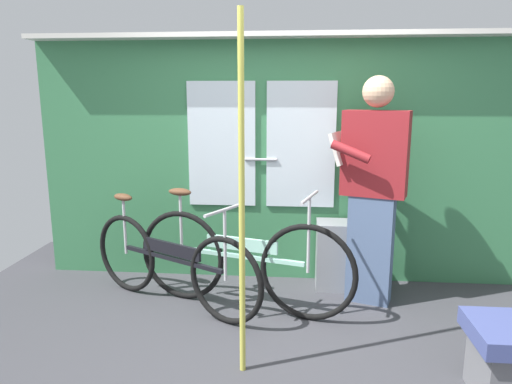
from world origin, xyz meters
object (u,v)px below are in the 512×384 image
object	(u,v)px
bicycle_leaning_behind	(241,261)
passenger_reading_newspaper	(372,186)
handrail_pole	(242,202)
trash_bin_by_wall	(335,255)
bicycle_near_door	(171,263)

from	to	relation	value
bicycle_leaning_behind	passenger_reading_newspaper	bearing A→B (deg)	29.21
passenger_reading_newspaper	handrail_pole	bearing A→B (deg)	69.40
handrail_pole	trash_bin_by_wall	bearing A→B (deg)	63.76
passenger_reading_newspaper	trash_bin_by_wall	distance (m)	0.75
bicycle_near_door	passenger_reading_newspaper	size ratio (longest dim) A/B	0.85
bicycle_leaning_behind	passenger_reading_newspaper	xyz separation A→B (m)	(1.02, 0.24, 0.56)
passenger_reading_newspaper	handrail_pole	xyz separation A→B (m)	(-0.91, -1.09, 0.10)
bicycle_near_door	trash_bin_by_wall	xyz separation A→B (m)	(1.33, 0.48, -0.06)
bicycle_near_door	trash_bin_by_wall	size ratio (longest dim) A/B	2.60
bicycle_leaning_behind	trash_bin_by_wall	world-z (taller)	bicycle_leaning_behind
trash_bin_by_wall	handrail_pole	bearing A→B (deg)	-116.24
passenger_reading_newspaper	bicycle_near_door	bearing A→B (deg)	27.59
trash_bin_by_wall	handrail_pole	size ratio (longest dim) A/B	0.28
passenger_reading_newspaper	trash_bin_by_wall	bearing A→B (deg)	-26.00
bicycle_leaning_behind	handrail_pole	size ratio (longest dim) A/B	0.82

